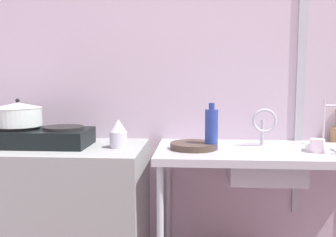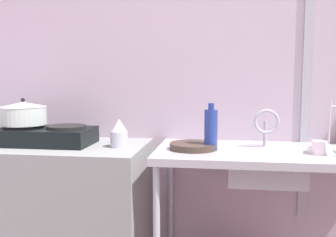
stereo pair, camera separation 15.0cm
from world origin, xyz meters
name	(u,v)px [view 2 (the right image)]	position (x,y,z in m)	size (l,w,h in m)	color
wall_back	(261,69)	(0.00, 1.84, 1.31)	(4.86, 0.10, 2.62)	#BAA6B8
wall_metal_strip	(308,46)	(0.27, 1.79, 1.44)	(0.05, 0.01, 2.09)	#A8A7B1
counter_concrete	(42,214)	(-1.31, 1.49, 0.43)	(1.26, 0.61, 0.86)	gray
counter_sink	(279,163)	(0.07, 1.49, 0.79)	(1.34, 0.61, 0.86)	#A8A7B1
stove	(45,135)	(-1.27, 1.49, 0.91)	(0.56, 0.31, 0.12)	black
pot_on_left_burner	(23,113)	(-1.40, 1.49, 1.04)	(0.27, 0.27, 0.16)	silver
percolator	(119,133)	(-0.81, 1.47, 0.94)	(0.10, 0.10, 0.16)	silver
sink_basin	(265,167)	(0.00, 1.46, 0.77)	(0.40, 0.29, 0.17)	#A8A7B1
faucet	(266,123)	(0.01, 1.58, 1.00)	(0.14, 0.08, 0.22)	#A8A7B1
frying_pan	(193,146)	(-0.39, 1.47, 0.88)	(0.26, 0.26, 0.03)	#3F3028
cup_by_rack	(319,148)	(0.26, 1.42, 0.89)	(0.08, 0.08, 0.07)	white
small_bowl_on_drainboard	(320,149)	(0.28, 1.46, 0.88)	(0.13, 0.13, 0.04)	white
bottle_by_sink	(211,129)	(-0.29, 1.45, 0.97)	(0.07, 0.07, 0.26)	navy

